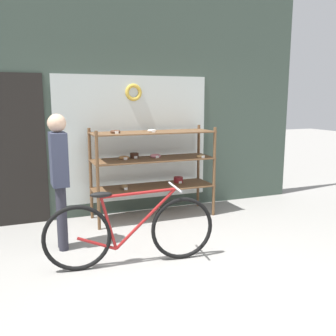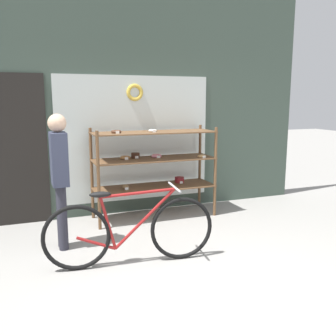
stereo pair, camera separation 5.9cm
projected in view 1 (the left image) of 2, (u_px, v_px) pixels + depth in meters
The scene contains 5 objects.
ground_plane at pixel (194, 288), 3.52m from camera, with size 30.00×30.00×0.00m, color gray.
storefront_facade at pixel (117, 96), 5.58m from camera, with size 6.13×0.13×3.69m.
display_case at pixel (153, 162), 5.51m from camera, with size 1.80×0.58×1.35m.
bicycle at pixel (131, 231), 3.96m from camera, with size 1.82×0.46×0.83m.
pedestrian at pixel (59, 172), 4.29m from camera, with size 0.21×0.32×1.59m.
Camera 1 is at (-1.42, -2.93, 1.75)m, focal length 40.00 mm.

